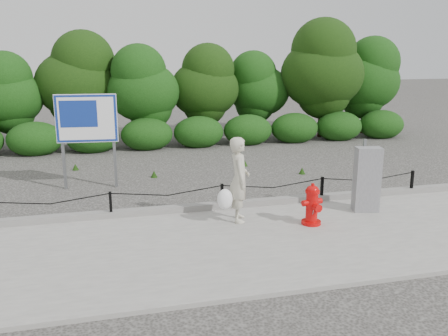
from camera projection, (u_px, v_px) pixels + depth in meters
ground at (222, 212)px, 10.99m from camera, size 90.00×90.00×0.00m
sidewalk at (247, 243)px, 9.10m from camera, size 14.00×4.00×0.08m
curb at (222, 205)px, 11.00m from camera, size 14.00×0.22×0.14m
chain_barrier at (222, 193)px, 10.88m from camera, size 10.06×0.06×0.60m
treeline at (190, 80)px, 18.99m from camera, size 20.34×3.73×4.85m
fire_hydrant at (312, 205)px, 9.91m from camera, size 0.48×0.51×0.88m
pedestrian at (238, 181)px, 10.01m from camera, size 0.80×0.74×1.83m
utility_cabinet at (367, 179)px, 10.68m from camera, size 0.61×0.46×1.63m
advertising_sign at (87, 123)px, 12.46m from camera, size 1.59×0.27×2.55m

